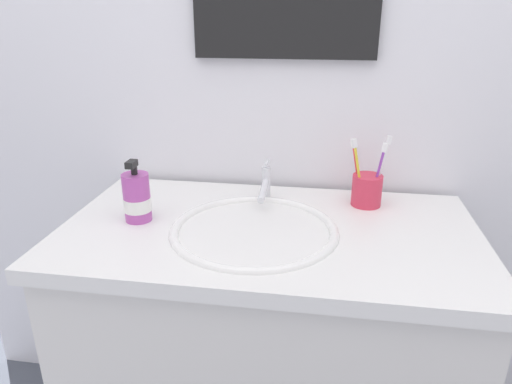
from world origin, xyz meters
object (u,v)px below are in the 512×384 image
(toothbrush_cup, at_px, (367,190))
(toothbrush_purple, at_px, (379,170))
(toothbrush_white, at_px, (382,166))
(toothbrush_red, at_px, (356,167))
(toothbrush_yellow, at_px, (358,168))
(faucet, at_px, (265,185))
(soap_dispenser, at_px, (137,198))

(toothbrush_cup, xyz_separation_m, toothbrush_purple, (0.03, -0.01, 0.06))
(toothbrush_white, bearing_deg, toothbrush_purple, -115.06)
(toothbrush_purple, bearing_deg, toothbrush_cup, 162.76)
(toothbrush_red, height_order, toothbrush_white, toothbrush_white)
(toothbrush_cup, bearing_deg, toothbrush_purple, -17.24)
(toothbrush_cup, bearing_deg, toothbrush_yellow, -145.98)
(faucet, height_order, soap_dispenser, soap_dispenser)
(toothbrush_yellow, height_order, toothbrush_purple, toothbrush_yellow)
(toothbrush_cup, relative_size, soap_dispenser, 0.53)
(toothbrush_white, bearing_deg, soap_dispenser, -161.79)
(toothbrush_cup, relative_size, toothbrush_yellow, 0.45)
(toothbrush_cup, distance_m, toothbrush_red, 0.07)
(toothbrush_cup, relative_size, toothbrush_purple, 0.49)
(faucet, relative_size, soap_dispenser, 0.91)
(toothbrush_red, xyz_separation_m, toothbrush_white, (0.07, -0.00, 0.01))
(toothbrush_yellow, relative_size, toothbrush_white, 1.00)
(toothbrush_cup, bearing_deg, soap_dispenser, -161.74)
(faucet, xyz_separation_m, soap_dispenser, (-0.30, -0.18, 0.01))
(soap_dispenser, bearing_deg, toothbrush_purple, 16.86)
(toothbrush_cup, distance_m, toothbrush_white, 0.08)
(toothbrush_cup, bearing_deg, faucet, -177.03)
(toothbrush_cup, distance_m, toothbrush_purple, 0.07)
(toothbrush_cup, distance_m, toothbrush_yellow, 0.08)
(toothbrush_red, xyz_separation_m, soap_dispenser, (-0.55, -0.20, -0.04))
(faucet, distance_m, soap_dispenser, 0.35)
(toothbrush_red, xyz_separation_m, toothbrush_yellow, (0.00, -0.03, 0.01))
(toothbrush_yellow, bearing_deg, toothbrush_red, 93.57)
(faucet, xyz_separation_m, toothbrush_yellow, (0.25, -0.01, 0.06))
(toothbrush_purple, bearing_deg, toothbrush_red, 160.40)
(toothbrush_red, bearing_deg, toothbrush_purple, -19.60)
(faucet, bearing_deg, toothbrush_red, 6.25)
(faucet, distance_m, toothbrush_cup, 0.28)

